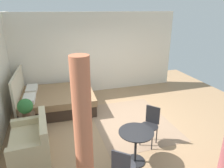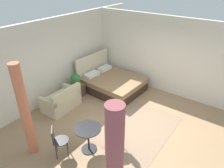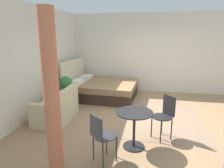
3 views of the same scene
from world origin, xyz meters
name	(u,v)px [view 2 (image 2 of 3)]	position (x,y,z in m)	size (l,w,h in m)	color
ground_plane	(126,124)	(0.00, 0.00, -0.01)	(8.24, 8.98, 0.02)	#9E7A56
wall_back	(56,59)	(0.00, 2.99, 1.43)	(8.24, 0.12, 2.86)	silver
wall_right	(166,56)	(2.62, 0.00, 1.43)	(0.12, 5.98, 2.86)	silver
area_rug	(136,127)	(0.02, -0.34, 0.00)	(2.56, 2.00, 0.01)	#93755B
bed	(112,83)	(1.46, 1.63, 0.30)	(1.89, 2.27, 1.26)	#38281E
couch	(62,101)	(-0.60, 2.22, 0.29)	(1.26, 0.81, 0.82)	beige
nightstand	(78,90)	(0.34, 2.37, 0.24)	(0.45, 0.38, 0.47)	brown
potted_plant	(76,79)	(0.24, 2.35, 0.74)	(0.37, 0.37, 0.48)	brown
balcony_table	(88,135)	(-1.48, 0.21, 0.50)	(0.69, 0.69, 0.72)	black
cafe_chair_near_window	(118,132)	(-0.99, -0.37, 0.55)	(0.57, 0.57, 0.90)	black
cafe_chair_near_couch	(57,139)	(-2.07, 0.70, 0.53)	(0.56, 0.56, 0.86)	#2D2D33
curtain_left	(114,165)	(-2.37, -1.24, 1.24)	(0.32, 0.32, 2.49)	#994C51
curtain_right	(25,112)	(-2.37, 1.37, 1.24)	(0.24, 0.24, 2.49)	#D1704C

